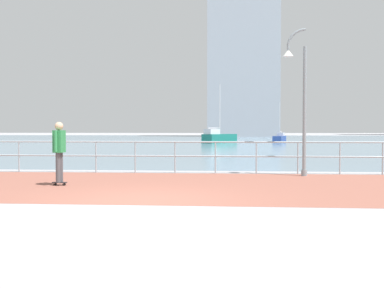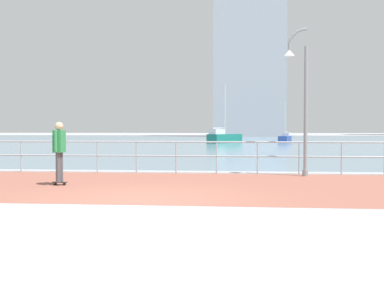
% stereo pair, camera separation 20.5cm
% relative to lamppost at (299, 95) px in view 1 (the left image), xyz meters
% --- Properties ---
extents(ground, '(220.00, 220.00, 0.00)m').
position_rel_lamppost_xyz_m(ground, '(-4.14, 34.37, -2.66)').
color(ground, '#9E9EA3').
extents(brick_paving, '(28.00, 6.86, 0.01)m').
position_rel_lamppost_xyz_m(brick_paving, '(-4.14, -2.82, -2.65)').
color(brick_paving, '#935647').
rests_on(brick_paving, ground).
extents(harbor_water, '(180.00, 88.00, 0.00)m').
position_rel_lamppost_xyz_m(harbor_water, '(-4.14, 45.61, -2.65)').
color(harbor_water, '#6B899E').
rests_on(harbor_water, ground).
extents(waterfront_railing, '(25.25, 0.06, 1.12)m').
position_rel_lamppost_xyz_m(waterfront_railing, '(-4.14, 0.61, -1.89)').
color(waterfront_railing, '#9EADB7').
rests_on(waterfront_railing, ground).
extents(lamppost, '(0.82, 0.36, 4.80)m').
position_rel_lamppost_xyz_m(lamppost, '(0.00, 0.00, 0.00)').
color(lamppost, gray).
rests_on(lamppost, ground).
extents(skateboarder, '(0.41, 0.55, 1.73)m').
position_rel_lamppost_xyz_m(skateboarder, '(-6.88, -3.14, -1.61)').
color(skateboarder, black).
rests_on(skateboarder, ground).
extents(sailboat_ivory, '(1.85, 3.38, 4.53)m').
position_rel_lamppost_xyz_m(sailboat_ivory, '(3.41, 38.79, -2.22)').
color(sailboat_ivory, '#284799').
rests_on(sailboat_ivory, ground).
extents(sailboat_white, '(3.75, 4.39, 6.24)m').
position_rel_lamppost_xyz_m(sailboat_white, '(-3.43, 34.64, -2.06)').
color(sailboat_white, '#197266').
rests_on(sailboat_white, ground).
extents(tower_glass, '(13.29, 11.47, 36.92)m').
position_rel_lamppost_xyz_m(tower_glass, '(0.22, 76.52, 14.97)').
color(tower_glass, '#A3A8B2').
rests_on(tower_glass, ground).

